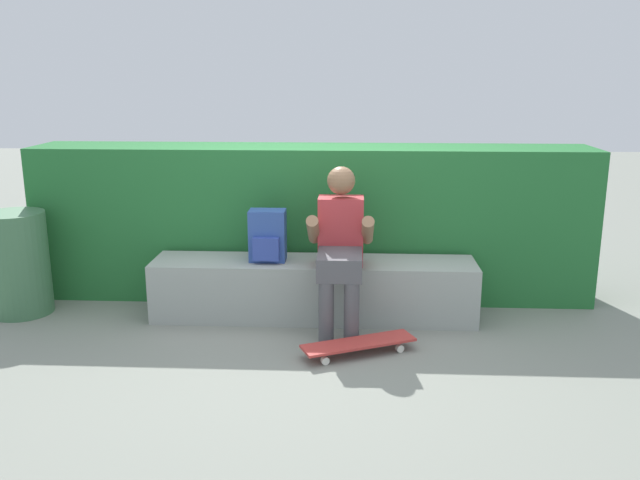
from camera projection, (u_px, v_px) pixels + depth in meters
The scene contains 7 objects.
ground_plane at pixel (310, 337), 4.90m from camera, with size 24.00×24.00×0.00m, color gray.
bench_main at pixel (314, 289), 5.25m from camera, with size 2.52×0.49×0.46m.
person_skater at pixel (340, 244), 4.92m from camera, with size 0.49×0.62×1.21m.
skateboard_near_person at pixel (359, 344), 4.59m from camera, with size 0.81×0.51×0.09m.
backpack_on_bench at pixel (267, 236), 5.16m from camera, with size 0.28×0.23×0.40m.
hedge_row at pixel (312, 221), 5.73m from camera, with size 4.68×0.62×1.29m.
trash_bin at pixel (18, 263), 5.31m from camera, with size 0.48×0.48×0.83m.
Camera 1 is at (0.31, -4.57, 1.89)m, focal length 37.47 mm.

